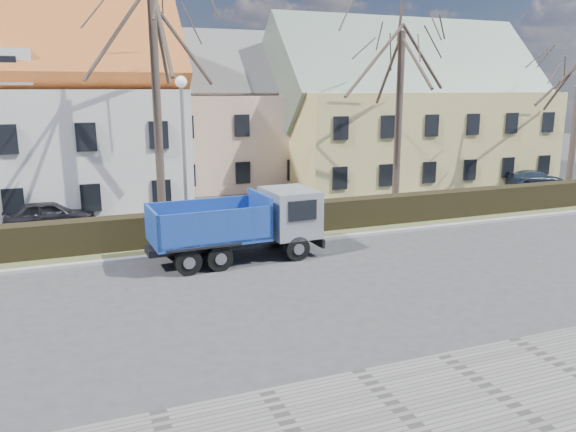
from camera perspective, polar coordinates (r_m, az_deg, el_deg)
name	(u,v)px	position (r m, az deg, el deg)	size (l,w,h in m)	color
ground	(269,287)	(18.24, -1.96, -7.24)	(120.00, 120.00, 0.00)	#373739
curb_far	(230,248)	(22.40, -5.90, -3.29)	(80.00, 0.30, 0.12)	#989898
grass_strip	(220,239)	(23.89, -6.93, -2.31)	(80.00, 3.00, 0.10)	#4B522E
hedge	(221,226)	(23.56, -6.85, -1.02)	(60.00, 0.90, 1.30)	black
building_pink	(224,123)	(37.50, -6.51, 9.33)	(10.80, 8.80, 8.00)	beige
building_yellow	(406,118)	(39.67, 11.92, 9.69)	(18.80, 10.80, 8.50)	tan
tree_1	(156,87)	(24.93, -13.27, 12.67)	(9.20, 9.20, 12.65)	#3D312A
tree_2	(399,104)	(29.23, 11.24, 11.13)	(8.00, 8.00, 11.00)	#3D312A
dump_truck	(231,226)	(20.71, -5.85, -1.05)	(6.54, 2.43, 2.62)	navy
streetlight	(184,158)	(23.76, -10.50, 5.77)	(0.53, 0.53, 6.83)	gray
cart_frame	(179,251)	(21.51, -11.05, -3.53)	(0.61, 0.35, 0.56)	silver
parked_car_a	(50,214)	(27.63, -23.05, 0.14)	(1.58, 3.93, 1.34)	black
parked_car_b	(535,179)	(39.57, 23.83, 3.47)	(1.55, 3.81, 1.10)	#1B2433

